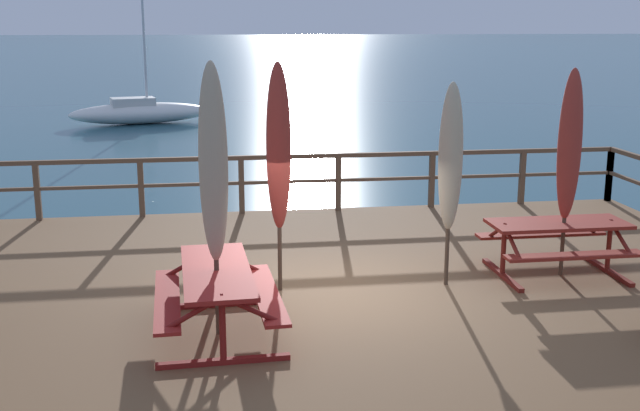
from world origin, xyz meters
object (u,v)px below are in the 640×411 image
(patio_umbrella_tall_front, at_px, (213,165))
(patio_umbrella_tall_mid_left, at_px, (451,158))
(sailboat_distant, at_px, (140,112))
(patio_umbrella_short_front, at_px, (279,148))
(patio_umbrella_tall_back_left, at_px, (570,146))
(picnic_table_front_right, at_px, (217,286))
(picnic_table_mid_left, at_px, (558,236))

(patio_umbrella_tall_front, bearing_deg, patio_umbrella_tall_mid_left, 22.91)
(patio_umbrella_tall_front, xyz_separation_m, sailboat_distant, (-2.83, 26.09, -2.21))
(patio_umbrella_short_front, bearing_deg, patio_umbrella_tall_back_left, 0.98)
(picnic_table_front_right, relative_size, sailboat_distant, 0.28)
(picnic_table_mid_left, bearing_deg, patio_umbrella_tall_mid_left, -173.24)
(picnic_table_mid_left, relative_size, sailboat_distant, 0.25)
(patio_umbrella_tall_front, height_order, patio_umbrella_tall_back_left, patio_umbrella_tall_front)
(picnic_table_mid_left, bearing_deg, picnic_table_front_right, -162.71)
(picnic_table_front_right, xyz_separation_m, patio_umbrella_tall_mid_left, (3.10, 1.29, 1.18))
(patio_umbrella_tall_front, bearing_deg, patio_umbrella_tall_back_left, 16.97)
(patio_umbrella_tall_front, bearing_deg, patio_umbrella_short_front, 58.96)
(picnic_table_front_right, xyz_separation_m, patio_umbrella_tall_back_left, (4.83, 1.45, 1.28))
(patio_umbrella_short_front, bearing_deg, sailboat_distant, 98.47)
(picnic_table_mid_left, relative_size, patio_umbrella_tall_back_left, 0.67)
(picnic_table_front_right, relative_size, patio_umbrella_tall_back_left, 0.74)
(patio_umbrella_tall_front, bearing_deg, sailboat_distant, 96.19)
(picnic_table_front_right, distance_m, picnic_table_mid_left, 4.99)
(picnic_table_front_right, relative_size, patio_umbrella_short_front, 0.72)
(picnic_table_front_right, bearing_deg, patio_umbrella_tall_front, -88.96)
(picnic_table_front_right, distance_m, patio_umbrella_tall_mid_left, 3.56)
(picnic_table_mid_left, relative_size, patio_umbrella_tall_mid_left, 0.70)
(patio_umbrella_short_front, xyz_separation_m, sailboat_distant, (-3.68, 24.69, -2.15))
(patio_umbrella_tall_back_left, bearing_deg, sailboat_distant, 107.28)
(picnic_table_mid_left, relative_size, patio_umbrella_short_front, 0.64)
(sailboat_distant, bearing_deg, picnic_table_mid_left, -72.83)
(patio_umbrella_short_front, bearing_deg, picnic_table_front_right, -121.52)
(patio_umbrella_tall_front, distance_m, patio_umbrella_short_front, 1.64)
(patio_umbrella_tall_mid_left, height_order, sailboat_distant, sailboat_distant)
(picnic_table_mid_left, bearing_deg, sailboat_distant, 107.17)
(sailboat_distant, bearing_deg, patio_umbrella_tall_back_left, -72.72)
(patio_umbrella_tall_back_left, relative_size, patio_umbrella_short_front, 0.96)
(picnic_table_front_right, relative_size, picnic_table_mid_left, 1.12)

